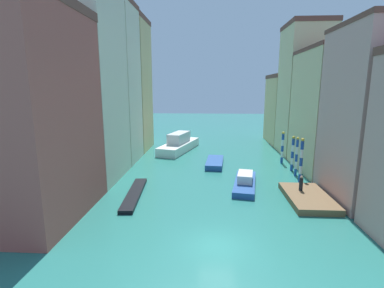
% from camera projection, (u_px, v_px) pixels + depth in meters
% --- Properties ---
extents(ground_plane, '(154.00, 154.00, 0.00)m').
position_uv_depth(ground_plane, '(213.00, 158.00, 43.36)').
color(ground_plane, '#28756B').
extents(building_left_0, '(6.49, 11.29, 17.25)m').
position_uv_depth(building_left_0, '(37.00, 113.00, 22.38)').
color(building_left_0, '#B25147').
rests_on(building_left_0, ground).
extents(building_left_1, '(6.49, 9.43, 22.33)m').
position_uv_depth(building_left_1, '(89.00, 82.00, 31.94)').
color(building_left_1, beige).
rests_on(building_left_1, ground).
extents(building_left_2, '(6.49, 7.22, 22.14)m').
position_uv_depth(building_left_2, '(113.00, 84.00, 40.25)').
color(building_left_2, beige).
rests_on(building_left_2, ground).
extents(building_left_3, '(6.49, 8.27, 21.85)m').
position_uv_depth(building_left_3, '(129.00, 86.00, 48.19)').
color(building_left_3, '#DBB77A').
rests_on(building_left_3, ground).
extents(building_right_1, '(6.49, 8.96, 16.27)m').
position_uv_depth(building_right_1, '(372.00, 115.00, 25.92)').
color(building_right_1, tan).
rests_on(building_right_1, ground).
extents(building_right_2, '(6.49, 10.83, 15.42)m').
position_uv_depth(building_right_2, '(327.00, 111.00, 35.74)').
color(building_right_2, beige).
rests_on(building_right_2, ground).
extents(building_right_3, '(6.49, 8.26, 20.28)m').
position_uv_depth(building_right_3, '(304.00, 90.00, 44.84)').
color(building_right_3, beige).
rests_on(building_right_3, ground).
extents(building_right_4, '(6.49, 10.41, 13.05)m').
position_uv_depth(building_right_4, '(286.00, 109.00, 54.86)').
color(building_right_4, '#DBB77A').
rests_on(building_right_4, ground).
extents(waterfront_dock, '(3.85, 7.02, 0.59)m').
position_uv_depth(waterfront_dock, '(308.00, 198.00, 27.09)').
color(waterfront_dock, brown).
rests_on(waterfront_dock, ground).
extents(person_on_dock, '(0.36, 0.36, 1.51)m').
position_uv_depth(person_on_dock, '(301.00, 184.00, 28.01)').
color(person_on_dock, black).
rests_on(person_on_dock, waterfront_dock).
extents(mooring_pole_0, '(0.39, 0.39, 5.10)m').
position_uv_depth(mooring_pole_0, '(301.00, 160.00, 31.98)').
color(mooring_pole_0, '#1E479E').
rests_on(mooring_pole_0, ground).
extents(mooring_pole_1, '(0.34, 0.34, 4.82)m').
position_uv_depth(mooring_pole_1, '(297.00, 156.00, 34.28)').
color(mooring_pole_1, '#1E479E').
rests_on(mooring_pole_1, ground).
extents(mooring_pole_2, '(0.39, 0.39, 4.56)m').
position_uv_depth(mooring_pole_2, '(293.00, 153.00, 36.53)').
color(mooring_pole_2, '#1E479E').
rests_on(mooring_pole_2, ground).
extents(mooring_pole_3, '(0.39, 0.39, 4.53)m').
position_uv_depth(mooring_pole_3, '(282.00, 147.00, 40.31)').
color(mooring_pole_3, '#1E479E').
rests_on(mooring_pole_3, ground).
extents(vaporetto_white, '(6.38, 12.05, 3.09)m').
position_uv_depth(vaporetto_white, '(179.00, 144.00, 48.50)').
color(vaporetto_white, white).
rests_on(vaporetto_white, ground).
extents(gondola_black, '(1.97, 8.83, 0.36)m').
position_uv_depth(gondola_black, '(134.00, 194.00, 28.33)').
color(gondola_black, black).
rests_on(gondola_black, ground).
extents(motorboat_0, '(3.42, 7.98, 1.53)m').
position_uv_depth(motorboat_0, '(245.00, 182.00, 30.93)').
color(motorboat_0, '#234C93').
rests_on(motorboat_0, ground).
extents(motorboat_1, '(2.68, 6.39, 0.74)m').
position_uv_depth(motorboat_1, '(215.00, 163.00, 39.49)').
color(motorboat_1, '#234C93').
rests_on(motorboat_1, ground).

